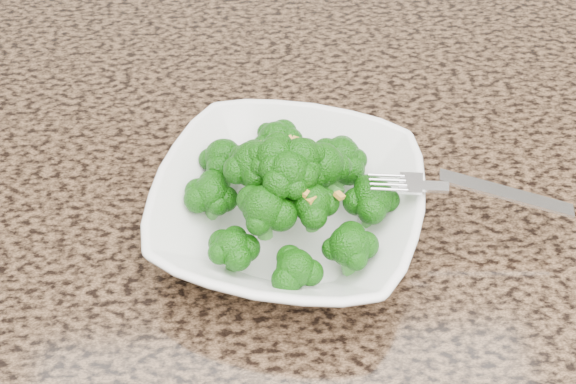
{
  "coord_description": "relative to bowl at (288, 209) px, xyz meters",
  "views": [
    {
      "loc": [
        -0.06,
        -0.23,
        1.39
      ],
      "look_at": [
        -0.03,
        0.19,
        0.95
      ],
      "focal_mm": 45.0,
      "sensor_mm": 36.0,
      "label": 1
    }
  ],
  "objects": [
    {
      "name": "granite_counter",
      "position": [
        0.03,
        0.11,
        -0.04
      ],
      "size": [
        1.64,
        1.04,
        0.03
      ],
      "primitive_type": "cube",
      "color": "brown",
      "rests_on": "cabinet"
    },
    {
      "name": "broccoli_pile",
      "position": [
        0.0,
        0.0,
        0.06
      ],
      "size": [
        0.2,
        0.2,
        0.07
      ],
      "primitive_type": null,
      "color": "#13580A",
      "rests_on": "bowl"
    },
    {
      "name": "cabinet",
      "position": [
        0.03,
        0.11,
        -0.49
      ],
      "size": [
        1.55,
        0.95,
        0.87
      ],
      "primitive_type": "cube",
      "color": "#331E14",
      "rests_on": "ground"
    },
    {
      "name": "bowl",
      "position": [
        0.0,
        0.0,
        0.0
      ],
      "size": [
        0.28,
        0.28,
        0.06
      ],
      "primitive_type": "imported",
      "rotation": [
        0.0,
        0.0,
        -0.28
      ],
      "color": "white",
      "rests_on": "granite_counter"
    },
    {
      "name": "fork",
      "position": [
        0.13,
        -0.01,
        0.03
      ],
      "size": [
        0.2,
        0.07,
        0.01
      ],
      "primitive_type": null,
      "rotation": [
        0.0,
        0.0,
        -0.22
      ],
      "color": "silver",
      "rests_on": "bowl"
    },
    {
      "name": "garlic_topping",
      "position": [
        0.0,
        0.0,
        0.1
      ],
      "size": [
        0.12,
        0.12,
        0.01
      ],
      "primitive_type": null,
      "color": "gold",
      "rests_on": "broccoli_pile"
    }
  ]
}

